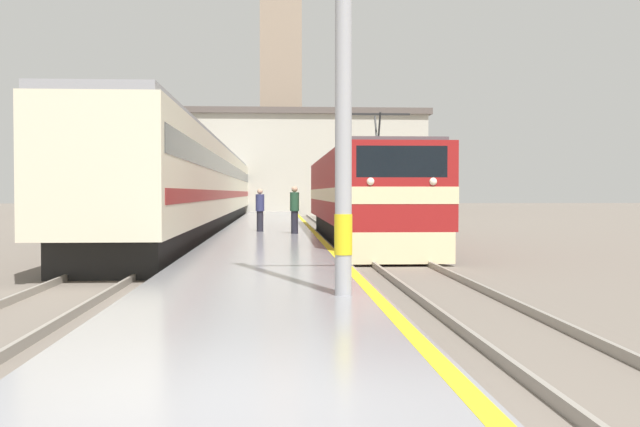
# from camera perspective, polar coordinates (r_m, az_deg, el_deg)

# --- Properties ---
(ground_plane) EXTENTS (200.00, 200.00, 0.00)m
(ground_plane) POSITION_cam_1_polar(r_m,az_deg,el_deg) (35.60, -3.84, -1.47)
(ground_plane) COLOR #70665B
(platform) EXTENTS (3.84, 140.00, 0.39)m
(platform) POSITION_cam_1_polar(r_m,az_deg,el_deg) (30.60, -3.92, -1.61)
(platform) COLOR gray
(platform) RESTS_ON ground
(rail_track_near) EXTENTS (2.84, 140.00, 0.16)m
(rail_track_near) POSITION_cam_1_polar(r_m,az_deg,el_deg) (30.77, 2.57, -1.89)
(rail_track_near) COLOR #70665B
(rail_track_near) RESTS_ON ground
(rail_track_far) EXTENTS (2.84, 140.00, 0.16)m
(rail_track_far) POSITION_cam_1_polar(r_m,az_deg,el_deg) (30.84, -10.34, -1.91)
(rail_track_far) COLOR #70665B
(rail_track_far) RESTS_ON ground
(locomotive_train) EXTENTS (2.92, 18.43, 4.39)m
(locomotive_train) POSITION_cam_1_polar(r_m,az_deg,el_deg) (28.01, 3.15, 1.29)
(locomotive_train) COLOR black
(locomotive_train) RESTS_ON ground
(passenger_train) EXTENTS (2.92, 46.75, 4.17)m
(passenger_train) POSITION_cam_1_polar(r_m,az_deg,el_deg) (38.76, -8.91, 2.07)
(passenger_train) COLOR black
(passenger_train) RESTS_ON ground
(catenary_mast) EXTENTS (2.48, 0.27, 7.79)m
(catenary_mast) POSITION_cam_1_polar(r_m,az_deg,el_deg) (11.26, 2.26, 13.76)
(catenary_mast) COLOR #9E9EA3
(catenary_mast) RESTS_ON platform
(person_on_platform) EXTENTS (0.34, 0.34, 1.67)m
(person_on_platform) POSITION_cam_1_polar(r_m,az_deg,el_deg) (29.31, -4.60, 0.34)
(person_on_platform) COLOR #23232D
(person_on_platform) RESTS_ON platform
(second_waiting_passenger) EXTENTS (0.34, 0.34, 1.76)m
(second_waiting_passenger) POSITION_cam_1_polar(r_m,az_deg,el_deg) (27.70, -1.95, 0.38)
(second_waiting_passenger) COLOR #23232D
(second_waiting_passenger) RESTS_ON platform
(clock_tower) EXTENTS (4.96, 4.96, 30.17)m
(clock_tower) POSITION_cam_1_polar(r_m,az_deg,el_deg) (74.45, -3.01, 12.45)
(clock_tower) COLOR gray
(clock_tower) RESTS_ON ground
(station_building) EXTENTS (29.51, 8.56, 8.79)m
(station_building) POSITION_cam_1_polar(r_m,az_deg,el_deg) (64.43, -5.20, 3.82)
(station_building) COLOR #B7B2A3
(station_building) RESTS_ON ground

